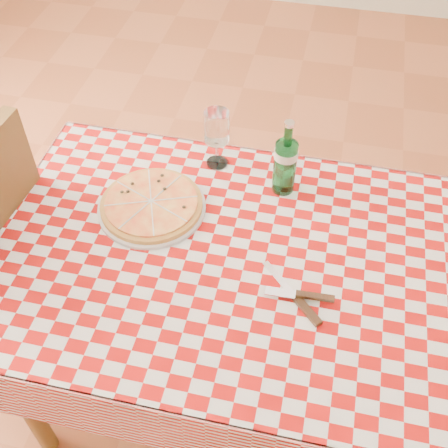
{
  "coord_description": "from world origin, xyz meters",
  "views": [
    {
      "loc": [
        0.2,
        -0.92,
        1.93
      ],
      "look_at": [
        -0.02,
        0.06,
        0.82
      ],
      "focal_mm": 45.0,
      "sensor_mm": 36.0,
      "label": 1
    }
  ],
  "objects_px": {
    "pizza_plate": "(151,204)",
    "wine_glass": "(217,139)",
    "water_bottle": "(286,157)",
    "dining_table": "(226,278)"
  },
  "relations": [
    {
      "from": "dining_table",
      "to": "pizza_plate",
      "type": "xyz_separation_m",
      "value": [
        -0.25,
        0.13,
        0.12
      ]
    },
    {
      "from": "dining_table",
      "to": "water_bottle",
      "type": "relative_size",
      "value": 4.88
    },
    {
      "from": "pizza_plate",
      "to": "wine_glass",
      "type": "distance_m",
      "value": 0.28
    },
    {
      "from": "pizza_plate",
      "to": "water_bottle",
      "type": "bearing_deg",
      "value": 25.1
    },
    {
      "from": "pizza_plate",
      "to": "water_bottle",
      "type": "height_order",
      "value": "water_bottle"
    },
    {
      "from": "pizza_plate",
      "to": "wine_glass",
      "type": "relative_size",
      "value": 1.62
    },
    {
      "from": "pizza_plate",
      "to": "wine_glass",
      "type": "height_order",
      "value": "wine_glass"
    },
    {
      "from": "pizza_plate",
      "to": "wine_glass",
      "type": "bearing_deg",
      "value": 59.29
    },
    {
      "from": "dining_table",
      "to": "water_bottle",
      "type": "distance_m",
      "value": 0.38
    },
    {
      "from": "water_bottle",
      "to": "wine_glass",
      "type": "height_order",
      "value": "water_bottle"
    }
  ]
}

